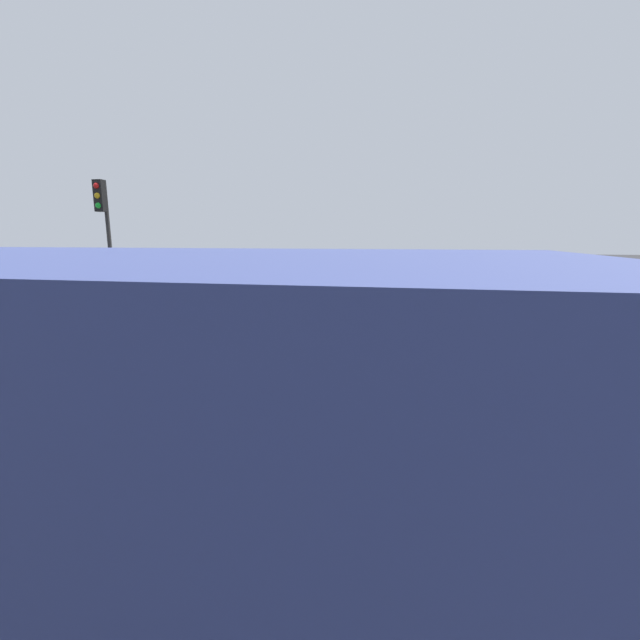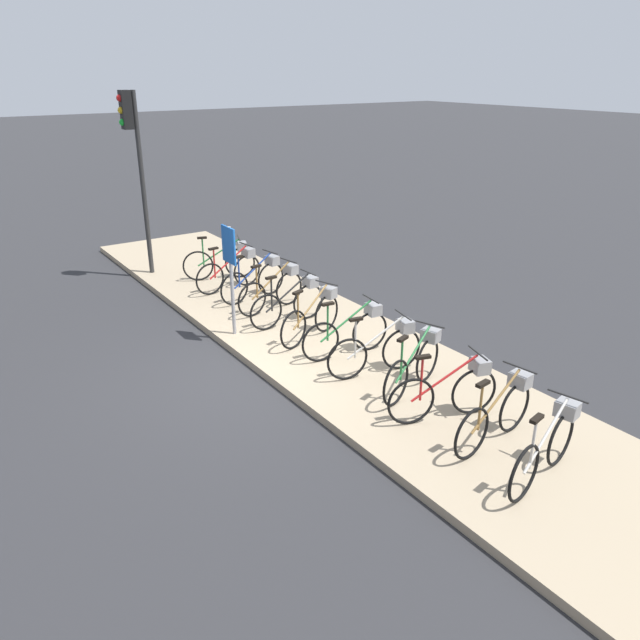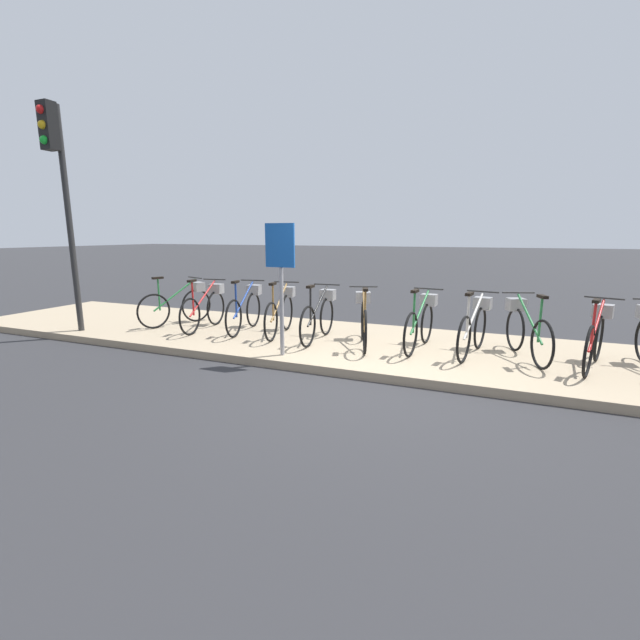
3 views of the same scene
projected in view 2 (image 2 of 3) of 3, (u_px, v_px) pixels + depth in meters
ground_plane at (258, 374)px, 9.55m from camera, size 120.00×120.00×0.00m
sidewalk at (335, 348)px, 10.29m from camera, size 16.55×2.92×0.12m
parked_bicycle_0 at (224, 260)px, 13.31m from camera, size 0.65×1.46×0.95m
parked_bicycle_1 at (233, 269)px, 12.69m from camera, size 0.46×1.54×0.95m
parked_bicycle_2 at (257, 278)px, 12.17m from camera, size 0.46×1.53×0.95m
parked_bicycle_3 at (275, 288)px, 11.62m from camera, size 0.46×1.53×0.95m
parked_bicycle_4 at (292, 300)px, 10.98m from camera, size 0.46×1.54×0.95m
parked_bicycle_5 at (314, 314)px, 10.38m from camera, size 0.63×1.47×0.95m
parked_bicycle_6 at (351, 330)px, 9.76m from camera, size 0.46×1.54×0.95m
parked_bicycle_7 at (381, 347)px, 9.16m from camera, size 0.48×1.52×0.95m
parked_bicycle_8 at (416, 362)px, 8.69m from camera, size 0.63×1.47×0.95m
parked_bicycle_9 at (450, 389)px, 7.97m from camera, size 0.60×1.49×0.95m
parked_bicycle_10 at (499, 410)px, 7.47m from camera, size 0.46×1.53×0.95m
parked_bicycle_11 at (548, 444)px, 6.80m from camera, size 0.51×1.52×0.95m
traffic_light at (134, 146)px, 12.80m from camera, size 0.24×0.40×3.82m
sign_post at (230, 262)px, 10.21m from camera, size 0.44×0.07×1.87m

